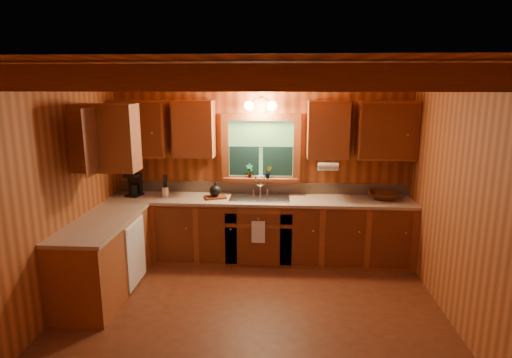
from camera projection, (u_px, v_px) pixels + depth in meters
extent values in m
plane|color=#5A2A16|center=(251.00, 318.00, 4.56)|extent=(4.20, 4.20, 0.00)
plane|color=brown|center=(250.00, 68.00, 3.99)|extent=(4.20, 4.20, 0.00)
plane|color=brown|center=(261.00, 166.00, 6.13)|extent=(4.20, 0.00, 4.20)
plane|color=brown|center=(225.00, 291.00, 2.43)|extent=(4.20, 0.00, 4.20)
plane|color=brown|center=(49.00, 198.00, 4.41)|extent=(0.00, 3.80, 3.80)
plane|color=brown|center=(466.00, 205.00, 4.14)|extent=(0.00, 3.80, 3.80)
cube|color=brown|center=(237.00, 78.00, 2.85)|extent=(4.20, 0.14, 0.18)
cube|color=brown|center=(247.00, 79.00, 3.63)|extent=(4.20, 0.14, 0.18)
cube|color=brown|center=(253.00, 80.00, 4.41)|extent=(4.20, 0.14, 0.18)
cube|color=brown|center=(258.00, 81.00, 5.19)|extent=(4.20, 0.14, 0.18)
cube|color=brown|center=(260.00, 230.00, 6.02)|extent=(4.20, 0.62, 0.86)
cube|color=brown|center=(104.00, 258.00, 5.05)|extent=(0.62, 1.60, 0.86)
cube|color=tan|center=(260.00, 200.00, 5.92)|extent=(4.20, 0.66, 0.04)
cube|color=tan|center=(102.00, 222.00, 4.95)|extent=(0.64, 1.60, 0.04)
cube|color=tan|center=(261.00, 188.00, 6.18)|extent=(4.20, 0.02, 0.16)
cube|color=white|center=(136.00, 253.00, 5.22)|extent=(0.02, 0.60, 0.80)
cube|color=brown|center=(139.00, 129.00, 5.95)|extent=(0.78, 0.34, 0.78)
cube|color=brown|center=(194.00, 129.00, 5.90)|extent=(0.55, 0.34, 0.78)
cube|color=brown|center=(328.00, 130.00, 5.79)|extent=(0.55, 0.34, 0.78)
cube|color=brown|center=(386.00, 130.00, 5.74)|extent=(0.78, 0.34, 0.78)
cube|color=brown|center=(90.00, 138.00, 4.94)|extent=(0.34, 1.10, 0.78)
cube|color=brown|center=(261.00, 117.00, 5.94)|extent=(1.12, 0.08, 0.10)
cube|color=brown|center=(261.00, 180.00, 6.13)|extent=(1.12, 0.08, 0.10)
cube|color=brown|center=(225.00, 149.00, 6.07)|extent=(0.10, 0.08, 0.80)
cube|color=brown|center=(297.00, 149.00, 6.00)|extent=(0.10, 0.08, 0.80)
cube|color=#407B34|center=(261.00, 149.00, 6.07)|extent=(0.92, 0.01, 0.80)
cube|color=#102C2D|center=(244.00, 161.00, 6.10)|extent=(0.42, 0.02, 0.42)
cube|color=#102C2D|center=(278.00, 161.00, 6.07)|extent=(0.42, 0.02, 0.42)
cylinder|color=black|center=(261.00, 147.00, 6.04)|extent=(0.92, 0.01, 0.01)
cube|color=brown|center=(261.00, 179.00, 6.09)|extent=(1.06, 0.14, 0.04)
cylinder|color=black|center=(261.00, 100.00, 5.89)|extent=(0.08, 0.03, 0.08)
cylinder|color=black|center=(253.00, 100.00, 5.83)|extent=(0.09, 0.17, 0.08)
cylinder|color=black|center=(268.00, 100.00, 5.82)|extent=(0.09, 0.17, 0.08)
sphere|color=#FFE0A5|center=(249.00, 106.00, 5.79)|extent=(0.13, 0.13, 0.13)
sphere|color=#FFE0A5|center=(272.00, 106.00, 5.77)|extent=(0.13, 0.13, 0.13)
cylinder|color=white|center=(328.00, 167.00, 5.69)|extent=(0.27, 0.11, 0.11)
cube|color=white|center=(258.00, 232.00, 5.68)|extent=(0.18, 0.01, 0.30)
cube|color=silver|center=(260.00, 198.00, 5.92)|extent=(0.82, 0.48, 0.02)
cube|color=#262628|center=(246.00, 202.00, 5.95)|extent=(0.34, 0.40, 0.14)
cube|color=#262628|center=(273.00, 202.00, 5.92)|extent=(0.34, 0.40, 0.14)
cylinder|color=silver|center=(260.00, 187.00, 6.07)|extent=(0.04, 0.04, 0.22)
torus|color=silver|center=(260.00, 181.00, 5.99)|extent=(0.16, 0.02, 0.16)
cube|color=black|center=(134.00, 195.00, 6.04)|extent=(0.18, 0.22, 0.03)
cube|color=black|center=(135.00, 183.00, 6.07)|extent=(0.18, 0.08, 0.30)
cube|color=black|center=(133.00, 175.00, 5.96)|extent=(0.18, 0.20, 0.04)
cylinder|color=black|center=(133.00, 189.00, 5.99)|extent=(0.11, 0.11, 0.13)
cylinder|color=silver|center=(165.00, 192.00, 6.00)|extent=(0.11, 0.11, 0.14)
cylinder|color=black|center=(163.00, 182.00, 5.96)|extent=(0.03, 0.04, 0.20)
cylinder|color=black|center=(165.00, 182.00, 5.96)|extent=(0.01, 0.01, 0.20)
cylinder|color=black|center=(166.00, 182.00, 5.97)|extent=(0.03, 0.04, 0.20)
cylinder|color=black|center=(167.00, 181.00, 5.98)|extent=(0.04, 0.05, 0.20)
cube|color=#602B14|center=(215.00, 197.00, 5.92)|extent=(0.34, 0.29, 0.03)
sphere|color=black|center=(215.00, 191.00, 5.90)|extent=(0.16, 0.16, 0.16)
cylinder|color=black|center=(215.00, 184.00, 5.88)|extent=(0.03, 0.03, 0.04)
imported|color=#48230C|center=(383.00, 196.00, 5.85)|extent=(0.50, 0.50, 0.10)
imported|color=#602B14|center=(250.00, 171.00, 6.07)|extent=(0.12, 0.09, 0.20)
imported|color=#602B14|center=(268.00, 172.00, 6.03)|extent=(0.11, 0.09, 0.18)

